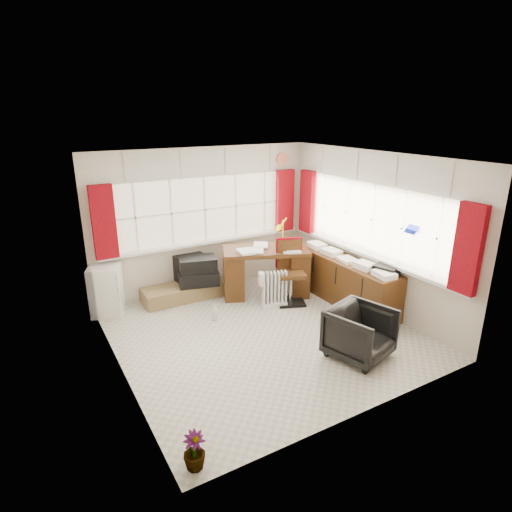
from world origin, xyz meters
The scene contains 20 objects.
ground centered at (0.00, 0.00, 0.00)m, with size 4.00×4.00×0.00m, color beige.
room_walls centered at (0.00, 0.00, 1.50)m, with size 4.00×4.00×4.00m.
window_back centered at (0.00, 1.94, 0.95)m, with size 3.70×0.12×3.60m.
window_right centered at (1.94, 0.00, 0.95)m, with size 0.12×3.70×3.60m.
curtains centered at (0.92, 0.93, 1.46)m, with size 3.83×3.83×1.15m.
overhead_cabinets centered at (0.98, 0.98, 2.25)m, with size 3.98×3.98×0.48m.
desk centered at (0.76, 1.20, 0.46)m, with size 1.61×1.23×0.87m.
desk_lamp centered at (1.26, 1.44, 1.12)m, with size 0.17×0.16×0.42m.
task_chair centered at (0.98, 0.78, 0.57)m, with size 0.59×0.60×1.08m.
office_chair centered at (0.77, -1.15, 0.34)m, with size 0.73×0.75×0.68m, color black.
radiator centered at (0.61, 0.68, 0.25)m, with size 0.44×0.28×0.61m.
credenza centered at (1.73, 0.20, 0.40)m, with size 0.50×2.00×0.85m.
file_tray centered at (1.85, -0.50, 0.81)m, with size 0.27×0.35×0.12m, color black.
tv_bench centered at (-0.55, 1.72, 0.12)m, with size 1.40×0.50×0.25m, color olive.
crt_tv centered at (-0.35, 1.84, 0.48)m, with size 0.56×0.53×0.46m.
hifi_stack centered at (-0.31, 1.64, 0.48)m, with size 0.75×0.58×0.48m.
mini_fridge centered at (-1.80, 1.80, 0.40)m, with size 0.60×0.61×0.79m.
spray_bottle_a centered at (-0.43, 0.74, 0.13)m, with size 0.10×0.10×0.26m, color silver.
spray_bottle_b centered at (0.20, 1.14, 0.09)m, with size 0.08×0.08×0.17m, color #96E0CC.
flower_vase centered at (-1.80, -1.80, 0.18)m, with size 0.21×0.21×0.37m, color black.
Camera 1 is at (-2.84, -4.72, 3.07)m, focal length 30.00 mm.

